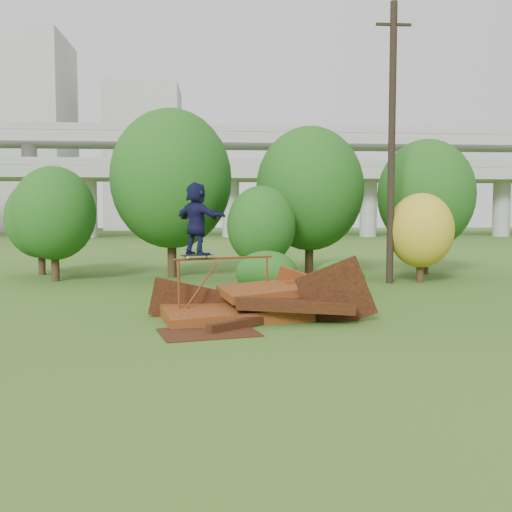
{
  "coord_description": "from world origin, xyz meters",
  "views": [
    {
      "loc": [
        -1.89,
        -13.52,
        2.69
      ],
      "look_at": [
        -0.8,
        2.0,
        1.6
      ],
      "focal_mm": 40.0,
      "sensor_mm": 36.0,
      "label": 1
    }
  ],
  "objects": [
    {
      "name": "tree_3",
      "position": [
        2.31,
        11.94,
        3.91
      ],
      "size": [
        4.82,
        4.82,
        6.69
      ],
      "color": "black",
      "rests_on": "ground"
    },
    {
      "name": "tree_4",
      "position": [
        6.39,
        9.03,
        2.11
      ],
      "size": [
        2.63,
        2.63,
        3.63
      ],
      "color": "black",
      "rests_on": "ground"
    },
    {
      "name": "ground",
      "position": [
        0.0,
        0.0,
        0.0
      ],
      "size": [
        240.0,
        240.0,
        0.0
      ],
      "primitive_type": "plane",
      "color": "#2D5116",
      "rests_on": "ground"
    },
    {
      "name": "skateboard",
      "position": [
        -2.39,
        1.35,
        1.67
      ],
      "size": [
        0.84,
        0.54,
        0.09
      ],
      "rotation": [
        0.0,
        0.0,
        0.42
      ],
      "color": "black",
      "rests_on": "grind_rail"
    },
    {
      "name": "skater",
      "position": [
        -2.39,
        1.35,
        2.63
      ],
      "size": [
        1.58,
        1.67,
        1.88
      ],
      "primitive_type": "imported",
      "rotation": [
        0.0,
        0.0,
        2.31
      ],
      "color": "#12143A",
      "rests_on": "skateboard"
    },
    {
      "name": "tree_0",
      "position": [
        -8.55,
        10.51,
        2.8
      ],
      "size": [
        3.37,
        3.37,
        4.75
      ],
      "color": "black",
      "rests_on": "ground"
    },
    {
      "name": "tree_1",
      "position": [
        -3.84,
        11.77,
        4.31
      ],
      "size": [
        5.29,
        5.29,
        7.36
      ],
      "color": "black",
      "rests_on": "ground"
    },
    {
      "name": "flat_plate",
      "position": [
        -2.07,
        -0.52,
        0.01
      ],
      "size": [
        2.51,
        2.05,
        0.03
      ],
      "primitive_type": "cube",
      "rotation": [
        0.0,
        0.0,
        0.25
      ],
      "color": "#391A0C",
      "rests_on": "ground"
    },
    {
      "name": "building_right",
      "position": [
        -16.0,
        102.0,
        14.0
      ],
      "size": [
        14.0,
        14.0,
        28.0
      ],
      "primitive_type": "cube",
      "color": "#9E9E99",
      "rests_on": "ground"
    },
    {
      "name": "grind_rail",
      "position": [
        -1.67,
        1.67,
        1.19
      ],
      "size": [
        2.67,
        1.24,
        1.6
      ],
      "color": "maroon",
      "rests_on": "ground"
    },
    {
      "name": "utility_pole",
      "position": [
        5.07,
        8.83,
        5.59
      ],
      "size": [
        1.4,
        0.28,
        11.04
      ],
      "color": "black",
      "rests_on": "ground"
    },
    {
      "name": "building_left",
      "position": [
        -38.0,
        95.0,
        17.5
      ],
      "size": [
        18.0,
        16.0,
        35.0
      ],
      "primitive_type": "cube",
      "color": "#9E9E99",
      "rests_on": "ground"
    },
    {
      "name": "scrap_pile",
      "position": [
        -0.8,
        1.27,
        0.35
      ],
      "size": [
        5.97,
        3.6,
        2.09
      ],
      "color": "#43190C",
      "rests_on": "ground"
    },
    {
      "name": "shrub_left",
      "position": [
        -0.14,
        6.08,
        0.75
      ],
      "size": [
        2.17,
        2.0,
        1.5
      ],
      "primitive_type": "ellipsoid",
      "color": "#144813",
      "rests_on": "ground"
    },
    {
      "name": "tree_2",
      "position": [
        -0.07,
        9.37,
        2.31
      ],
      "size": [
        2.78,
        2.78,
        3.92
      ],
      "color": "black",
      "rests_on": "ground"
    },
    {
      "name": "shrub_right",
      "position": [
        2.22,
        5.25,
        0.62
      ],
      "size": [
        1.74,
        1.59,
        1.23
      ],
      "primitive_type": "ellipsoid",
      "color": "#144813",
      "rests_on": "ground"
    },
    {
      "name": "freeway_overpass",
      "position": [
        0.0,
        62.92,
        10.32
      ],
      "size": [
        160.0,
        15.0,
        13.7
      ],
      "color": "gray",
      "rests_on": "ground"
    },
    {
      "name": "tree_6",
      "position": [
        -9.88,
        13.16,
        2.58
      ],
      "size": [
        3.15,
        3.15,
        4.4
      ],
      "color": "black",
      "rests_on": "ground"
    },
    {
      "name": "tree_5",
      "position": [
        7.78,
        12.26,
        3.67
      ],
      "size": [
        4.43,
        4.43,
        6.22
      ],
      "color": "black",
      "rests_on": "ground"
    }
  ]
}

